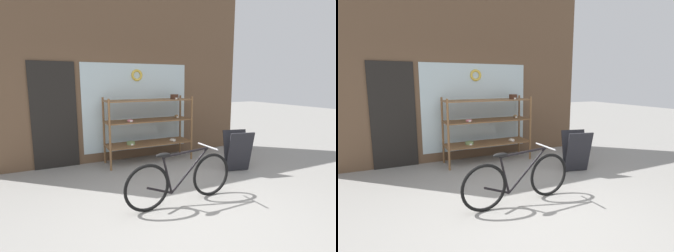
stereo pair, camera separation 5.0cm
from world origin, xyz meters
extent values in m
plane|color=gray|center=(0.00, 0.00, 0.00)|extent=(30.00, 30.00, 0.00)
cube|color=brown|center=(0.00, 2.87, 1.86)|extent=(5.66, 0.08, 3.72)
cube|color=silver|center=(0.20, 2.82, 1.15)|extent=(2.38, 0.02, 1.90)
cube|color=black|center=(-1.51, 2.81, 1.05)|extent=(0.84, 0.03, 2.10)
torus|color=gold|center=(0.20, 2.80, 1.85)|extent=(0.26, 0.06, 0.26)
cylinder|color=brown|center=(-0.58, 2.17, 0.70)|extent=(0.04, 0.04, 1.40)
cylinder|color=brown|center=(1.23, 2.17, 0.70)|extent=(0.04, 0.04, 1.40)
cylinder|color=brown|center=(-0.58, 2.71, 0.70)|extent=(0.04, 0.04, 1.40)
cylinder|color=brown|center=(1.23, 2.71, 0.70)|extent=(0.04, 0.04, 1.40)
cube|color=brown|center=(0.32, 2.44, 0.40)|extent=(1.85, 0.58, 0.02)
cube|color=brown|center=(0.32, 2.44, 0.90)|extent=(1.85, 0.58, 0.02)
cube|color=brown|center=(0.32, 2.44, 1.33)|extent=(1.85, 0.58, 0.02)
torus|color=pink|center=(-0.12, 2.35, 0.93)|extent=(0.12, 0.12, 0.04)
cube|color=white|center=(-0.12, 2.28, 0.93)|extent=(0.05, 0.00, 0.04)
torus|color=beige|center=(0.86, 2.36, 0.43)|extent=(0.14, 0.14, 0.04)
cube|color=white|center=(0.86, 2.28, 0.43)|extent=(0.05, 0.00, 0.04)
cylinder|color=#7A995B|center=(-0.09, 2.44, 0.44)|extent=(0.17, 0.17, 0.06)
cube|color=white|center=(-0.09, 2.34, 0.43)|extent=(0.05, 0.00, 0.04)
cylinder|color=#422619|center=(0.91, 2.40, 1.39)|extent=(0.18, 0.18, 0.10)
cube|color=white|center=(0.91, 2.30, 1.35)|extent=(0.05, 0.00, 0.04)
ellipsoid|color=brown|center=(1.02, 2.50, 0.94)|extent=(0.10, 0.08, 0.07)
cube|color=white|center=(1.02, 2.44, 0.93)|extent=(0.05, 0.00, 0.04)
torus|color=black|center=(-0.52, 0.33, 0.33)|extent=(0.66, 0.08, 0.66)
torus|color=black|center=(0.53, 0.39, 0.33)|extent=(0.66, 0.08, 0.66)
cylinder|color=black|center=(0.15, 0.37, 0.47)|extent=(0.63, 0.07, 0.60)
cylinder|color=black|center=(0.08, 0.36, 0.74)|extent=(0.74, 0.07, 0.07)
cylinder|color=black|center=(-0.22, 0.35, 0.45)|extent=(0.16, 0.04, 0.54)
cylinder|color=black|center=(-0.34, 0.34, 0.25)|extent=(0.38, 0.05, 0.18)
ellipsoid|color=black|center=(-0.29, 0.34, 0.75)|extent=(0.22, 0.10, 0.06)
cylinder|color=#B2B2B7|center=(0.45, 0.39, 0.78)|extent=(0.05, 0.46, 0.02)
cube|color=#232328|center=(1.61, 1.01, 0.40)|extent=(0.51, 0.30, 0.78)
cube|color=#232328|center=(1.65, 1.19, 0.40)|extent=(0.51, 0.30, 0.78)
camera|label=1|loc=(-1.68, -2.74, 1.71)|focal=28.00mm
camera|label=2|loc=(-1.63, -2.76, 1.71)|focal=28.00mm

